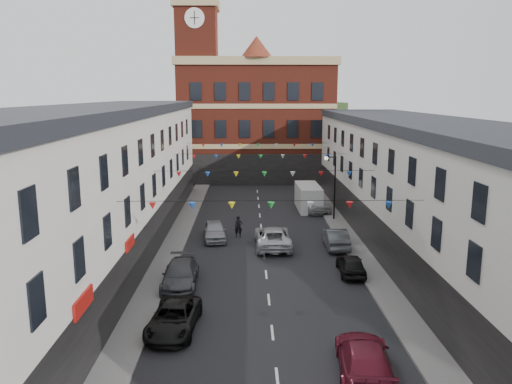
{
  "coord_description": "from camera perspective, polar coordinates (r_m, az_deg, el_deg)",
  "views": [
    {
      "loc": [
        -1.21,
        -30.66,
        11.53
      ],
      "look_at": [
        -0.49,
        9.22,
        3.65
      ],
      "focal_mm": 35.0,
      "sensor_mm": 36.0,
      "label": 1
    }
  ],
  "objects": [
    {
      "name": "car_right_c",
      "position": [
        22.13,
        12.28,
        -18.19
      ],
      "size": [
        2.74,
        5.52,
        1.54
      ],
      "primitive_type": "imported",
      "rotation": [
        0.0,
        0.0,
        3.03
      ],
      "color": "maroon",
      "rests_on": "ground"
    },
    {
      "name": "terrace_right",
      "position": [
        34.87,
        20.87,
        -0.61
      ],
      "size": [
        8.4,
        56.0,
        9.7
      ],
      "color": "#BAB8AE",
      "rests_on": "ground"
    },
    {
      "name": "terrace_left",
      "position": [
        33.94,
        -19.16,
        0.06
      ],
      "size": [
        8.4,
        56.0,
        10.7
      ],
      "color": "beige",
      "rests_on": "ground"
    },
    {
      "name": "ground",
      "position": [
        32.78,
        1.17,
        -9.42
      ],
      "size": [
        160.0,
        160.0,
        0.0
      ],
      "primitive_type": "plane",
      "color": "black",
      "rests_on": "ground"
    },
    {
      "name": "pavement_right",
      "position": [
        35.55,
        12.34,
        -7.89
      ],
      "size": [
        1.8,
        64.0,
        0.15
      ],
      "primitive_type": "cube",
      "color": "#605E5B",
      "rests_on": "ground"
    },
    {
      "name": "civic_building",
      "position": [
        68.7,
        -0.02,
        8.35
      ],
      "size": [
        20.6,
        13.3,
        18.5
      ],
      "color": "maroon",
      "rests_on": "ground"
    },
    {
      "name": "street_lamp",
      "position": [
        45.96,
        8.71,
        1.5
      ],
      "size": [
        1.1,
        0.36,
        6.0
      ],
      "color": "black",
      "rests_on": "ground"
    },
    {
      "name": "car_right_e",
      "position": [
        38.55,
        9.08,
        -5.21
      ],
      "size": [
        1.6,
        4.54,
        1.49
      ],
      "primitive_type": "imported",
      "rotation": [
        0.0,
        0.0,
        3.14
      ],
      "color": "#43464A",
      "rests_on": "ground"
    },
    {
      "name": "moving_car",
      "position": [
        38.19,
        1.94,
        -5.15
      ],
      "size": [
        2.72,
        5.75,
        1.59
      ],
      "primitive_type": "imported",
      "rotation": [
        0.0,
        0.0,
        3.16
      ],
      "color": "#BBBEC2",
      "rests_on": "ground"
    },
    {
      "name": "pavement_left",
      "position": [
        35.07,
        -10.41,
        -8.07
      ],
      "size": [
        1.8,
        64.0,
        0.15
      ],
      "primitive_type": "cube",
      "color": "#605E5B",
      "rests_on": "ground"
    },
    {
      "name": "car_left_d",
      "position": [
        31.01,
        -8.65,
        -9.33
      ],
      "size": [
        2.18,
        5.1,
        1.47
      ],
      "primitive_type": "imported",
      "rotation": [
        0.0,
        0.0,
        0.02
      ],
      "color": "#3D3E44",
      "rests_on": "ground"
    },
    {
      "name": "car_left_e",
      "position": [
        40.23,
        -4.77,
        -4.41
      ],
      "size": [
        2.2,
        4.52,
        1.49
      ],
      "primitive_type": "imported",
      "rotation": [
        0.0,
        0.0,
        0.1
      ],
      "color": "#94979C",
      "rests_on": "ground"
    },
    {
      "name": "clock_tower",
      "position": [
        66.04,
        -6.69,
        14.06
      ],
      "size": [
        5.6,
        5.6,
        30.0
      ],
      "color": "maroon",
      "rests_on": "ground"
    },
    {
      "name": "distant_hill",
      "position": [
        92.93,
        -2.77,
        7.14
      ],
      "size": [
        40.0,
        14.0,
        10.0
      ],
      "primitive_type": "cube",
      "color": "#2F4B23",
      "rests_on": "ground"
    },
    {
      "name": "white_van",
      "position": [
        50.65,
        5.99,
        -0.6
      ],
      "size": [
        2.26,
        5.65,
        2.48
      ],
      "primitive_type": "cube",
      "rotation": [
        0.0,
        0.0,
        0.02
      ],
      "color": "silver",
      "rests_on": "ground"
    },
    {
      "name": "car_right_d",
      "position": [
        33.2,
        10.8,
        -8.13
      ],
      "size": [
        1.72,
        3.95,
        1.33
      ],
      "primitive_type": "imported",
      "rotation": [
        0.0,
        0.0,
        3.1
      ],
      "color": "black",
      "rests_on": "ground"
    },
    {
      "name": "pedestrian",
      "position": [
        40.73,
        -2.02,
        -3.98
      ],
      "size": [
        0.69,
        0.5,
        1.76
      ],
      "primitive_type": "imported",
      "rotation": [
        0.0,
        0.0,
        0.12
      ],
      "color": "black",
      "rests_on": "ground"
    },
    {
      "name": "car_left_c",
      "position": [
        25.66,
        -9.38,
        -14.03
      ],
      "size": [
        2.54,
        4.92,
        1.33
      ],
      "primitive_type": "imported",
      "rotation": [
        0.0,
        0.0,
        -0.07
      ],
      "color": "black",
      "rests_on": "ground"
    },
    {
      "name": "car_right_f",
      "position": [
        49.93,
        6.72,
        -1.45
      ],
      "size": [
        2.84,
        5.13,
        1.36
      ],
      "primitive_type": "imported",
      "rotation": [
        0.0,
        0.0,
        3.27
      ],
      "color": "#A5A7AA",
      "rests_on": "ground"
    }
  ]
}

